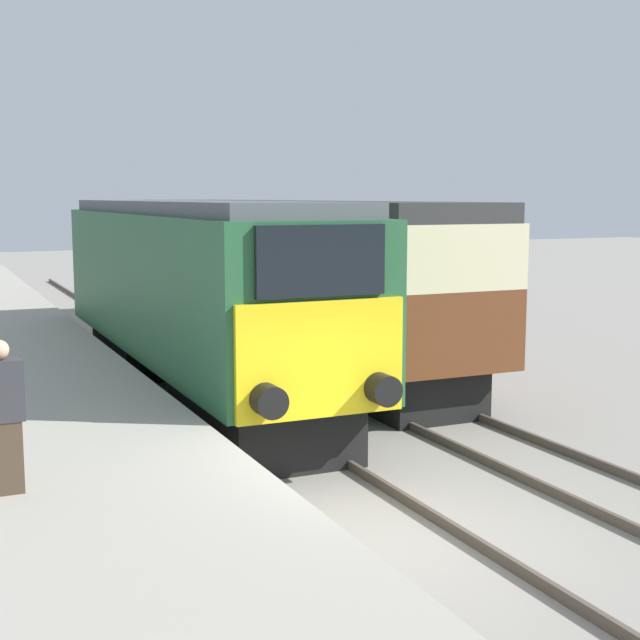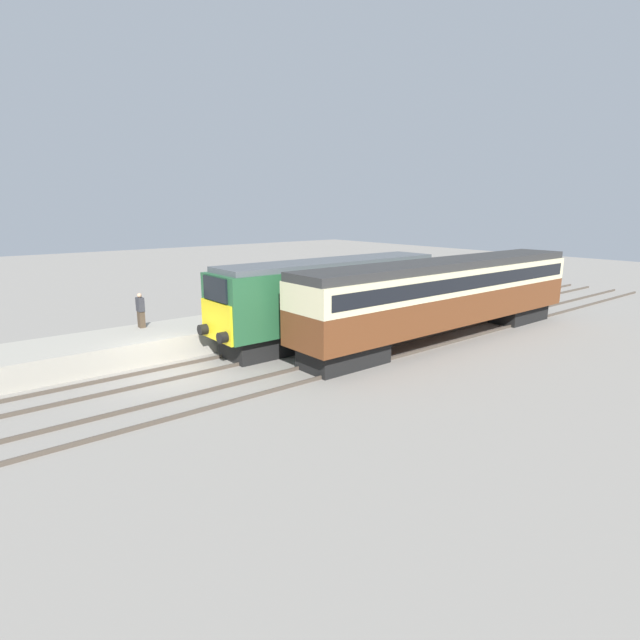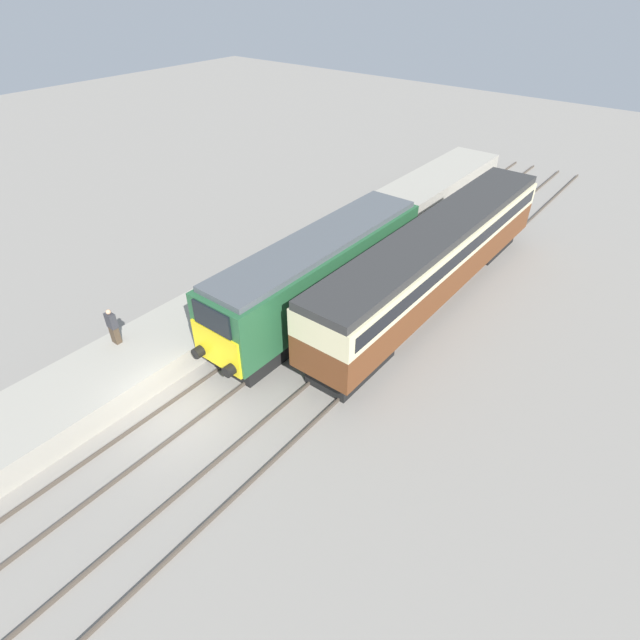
{
  "view_description": "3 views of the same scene",
  "coord_description": "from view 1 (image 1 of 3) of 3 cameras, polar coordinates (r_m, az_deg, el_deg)",
  "views": [
    {
      "loc": [
        -4.95,
        -8.81,
        4.01
      ],
      "look_at": [
        0.0,
        2.13,
        2.34
      ],
      "focal_mm": 50.0,
      "sensor_mm": 36.0,
      "label": 1
    },
    {
      "loc": [
        17.99,
        -7.11,
        6.34
      ],
      "look_at": [
        1.7,
        6.13,
        1.6
      ],
      "focal_mm": 28.0,
      "sensor_mm": 36.0,
      "label": 2
    },
    {
      "loc": [
        11.91,
        -6.75,
        13.48
      ],
      "look_at": [
        1.7,
        6.13,
        1.6
      ],
      "focal_mm": 28.0,
      "sensor_mm": 36.0,
      "label": 3
    }
  ],
  "objects": [
    {
      "name": "locomotive",
      "position": [
        17.83,
        -8.1,
        1.88
      ],
      "size": [
        2.7,
        12.7,
        3.93
      ],
      "color": "black",
      "rests_on": "ground_plane"
    },
    {
      "name": "passenger_carriage",
      "position": [
        23.09,
        -3.09,
        3.82
      ],
      "size": [
        2.75,
        17.67,
        3.91
      ],
      "color": "black",
      "rests_on": "ground_plane"
    },
    {
      "name": "rails_near_track",
      "position": [
        15.19,
        -4.5,
        -7.16
      ],
      "size": [
        1.51,
        60.0,
        0.14
      ],
      "color": "#4C4238",
      "rests_on": "ground_plane"
    },
    {
      "name": "person_on_platform",
      "position": [
        9.6,
        -19.68,
        -5.93
      ],
      "size": [
        0.44,
        0.26,
        1.58
      ],
      "color": "#473828",
      "rests_on": "platform_left"
    },
    {
      "name": "ground_plane",
      "position": [
        10.87,
        4.77,
        -13.78
      ],
      "size": [
        120.0,
        120.0,
        0.0
      ],
      "primitive_type": "plane",
      "color": "gray"
    },
    {
      "name": "rails_far_track",
      "position": [
        16.61,
        6.65,
        -5.88
      ],
      "size": [
        1.5,
        60.0,
        0.14
      ],
      "color": "#4C4238",
      "rests_on": "ground_plane"
    },
    {
      "name": "platform_left",
      "position": [
        17.25,
        -18.39,
        -4.24
      ],
      "size": [
        3.5,
        50.0,
        1.01
      ],
      "color": "#9E998C",
      "rests_on": "ground_plane"
    }
  ]
}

